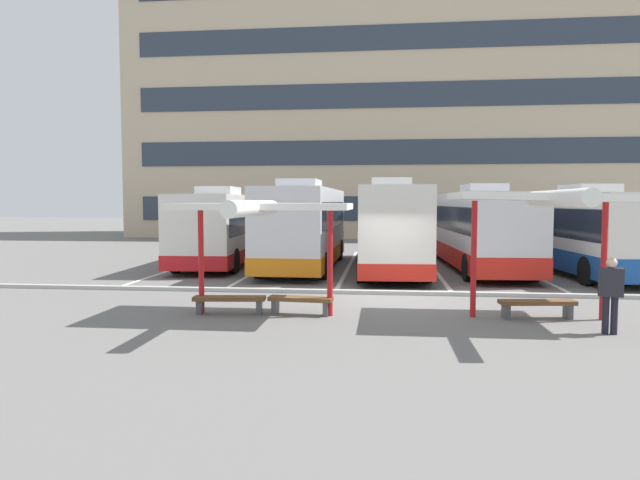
{
  "coord_description": "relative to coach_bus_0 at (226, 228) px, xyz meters",
  "views": [
    {
      "loc": [
        -0.37,
        -16.58,
        2.83
      ],
      "look_at": [
        -2.5,
        2.62,
        1.52
      ],
      "focal_mm": 31.59,
      "sensor_mm": 36.0,
      "label": 1
    }
  ],
  "objects": [
    {
      "name": "bench_2",
      "position": [
        10.92,
        -11.3,
        -1.3
      ],
      "size": [
        1.85,
        0.63,
        0.45
      ],
      "color": "brown",
      "rests_on": "ground"
    },
    {
      "name": "waiting_shelter_0",
      "position": [
        4.24,
        -11.78,
        1.02
      ],
      "size": [
        4.29,
        4.65,
        2.87
      ],
      "color": "red",
      "rests_on": "ground"
    },
    {
      "name": "terminal_building",
      "position": [
        7.56,
        22.86,
        8.98
      ],
      "size": [
        41.86,
        10.63,
        23.95
      ],
      "color": "#C6B293",
      "rests_on": "ground"
    },
    {
      "name": "lane_stripe_1",
      "position": [
        2.08,
        -0.56,
        -1.63
      ],
      "size": [
        0.16,
        14.0,
        0.01
      ],
      "primitive_type": "cube",
      "color": "white",
      "rests_on": "ground"
    },
    {
      "name": "coach_bus_1",
      "position": [
        3.85,
        -1.5,
        0.13
      ],
      "size": [
        2.76,
        10.18,
        3.73
      ],
      "color": "silver",
      "rests_on": "ground"
    },
    {
      "name": "lane_stripe_0",
      "position": [
        -1.55,
        -0.56,
        -1.63
      ],
      "size": [
        0.16,
        14.0,
        0.01
      ],
      "primitive_type": "cube",
      "color": "white",
      "rests_on": "ground"
    },
    {
      "name": "lane_stripe_2",
      "position": [
        5.72,
        -0.56,
        -1.63
      ],
      "size": [
        0.16,
        14.0,
        0.01
      ],
      "primitive_type": "cube",
      "color": "white",
      "rests_on": "ground"
    },
    {
      "name": "coach_bus_3",
      "position": [
        11.15,
        -0.39,
        0.01
      ],
      "size": [
        3.11,
        12.28,
        3.55
      ],
      "color": "silver",
      "rests_on": "ground"
    },
    {
      "name": "coach_bus_0",
      "position": [
        0.0,
        0.0,
        0.0
      ],
      "size": [
        3.05,
        10.83,
        3.49
      ],
      "color": "silver",
      "rests_on": "ground"
    },
    {
      "name": "waiting_passenger_0",
      "position": [
        12.02,
        -12.8,
        -0.68
      ],
      "size": [
        0.52,
        0.33,
        1.65
      ],
      "color": "black",
      "rests_on": "ground"
    },
    {
      "name": "bench_1",
      "position": [
        5.14,
        -11.46,
        -1.3
      ],
      "size": [
        1.65,
        0.57,
        0.45
      ],
      "color": "brown",
      "rests_on": "ground"
    },
    {
      "name": "coach_bus_2",
      "position": [
        7.43,
        -1.39,
        0.15
      ],
      "size": [
        2.96,
        11.71,
        3.76
      ],
      "color": "silver",
      "rests_on": "ground"
    },
    {
      "name": "coach_bus_4",
      "position": [
        14.94,
        -1.16,
        -0.03
      ],
      "size": [
        3.57,
        11.97,
        3.5
      ],
      "color": "silver",
      "rests_on": "ground"
    },
    {
      "name": "lane_stripe_3",
      "position": [
        9.35,
        -0.56,
        -1.63
      ],
      "size": [
        0.16,
        14.0,
        0.01
      ],
      "primitive_type": "cube",
      "color": "white",
      "rests_on": "ground"
    },
    {
      "name": "waiting_shelter_1",
      "position": [
        10.92,
        -11.55,
        1.24
      ],
      "size": [
        4.04,
        4.97,
        3.09
      ],
      "color": "red",
      "rests_on": "ground"
    },
    {
      "name": "ground_plane",
      "position": [
        7.53,
        -8.72,
        -1.64
      ],
      "size": [
        160.0,
        160.0,
        0.0
      ],
      "primitive_type": "plane",
      "color": "slate"
    },
    {
      "name": "platform_kerb",
      "position": [
        7.53,
        -8.11,
        -1.58
      ],
      "size": [
        44.0,
        0.24,
        0.12
      ],
      "primitive_type": "cube",
      "color": "#ADADA8",
      "rests_on": "ground"
    },
    {
      "name": "lane_stripe_5",
      "position": [
        16.62,
        -0.56,
        -1.63
      ],
      "size": [
        0.16,
        14.0,
        0.01
      ],
      "primitive_type": "cube",
      "color": "white",
      "rests_on": "ground"
    },
    {
      "name": "bench_0",
      "position": [
        3.34,
        -11.58,
        -1.3
      ],
      "size": [
        1.84,
        0.59,
        0.45
      ],
      "color": "brown",
      "rests_on": "ground"
    },
    {
      "name": "lane_stripe_4",
      "position": [
        12.98,
        -0.56,
        -1.63
      ],
      "size": [
        0.16,
        14.0,
        0.01
      ],
      "primitive_type": "cube",
      "color": "white",
      "rests_on": "ground"
    }
  ]
}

